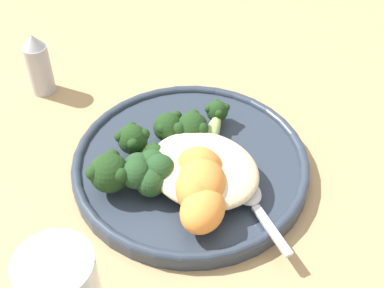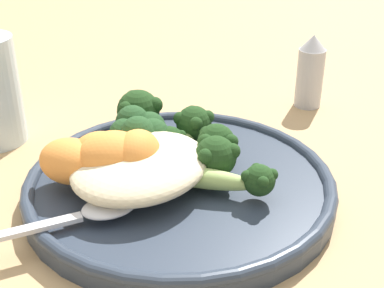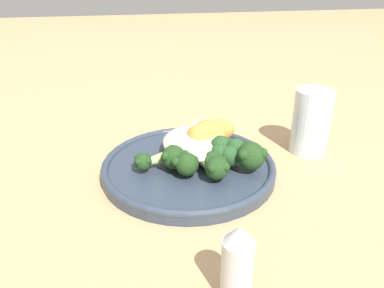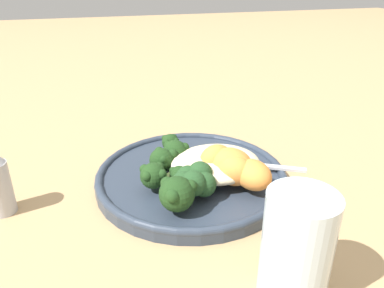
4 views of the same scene
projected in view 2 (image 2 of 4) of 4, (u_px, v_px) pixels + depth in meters
ground_plane at (183, 202)px, 0.47m from camera, size 4.00×4.00×0.00m
plate at (180, 184)px, 0.48m from camera, size 0.28×0.28×0.02m
quinoa_mound at (141, 166)px, 0.45m from camera, size 0.13×0.11×0.03m
broccoli_stalk_0 at (220, 177)px, 0.45m from camera, size 0.06×0.12×0.03m
broccoli_stalk_1 at (208, 159)px, 0.46m from camera, size 0.07×0.07×0.04m
broccoli_stalk_2 at (206, 149)px, 0.48m from camera, size 0.10×0.06×0.03m
broccoli_stalk_3 at (187, 132)px, 0.51m from camera, size 0.12×0.05×0.03m
broccoli_stalk_4 at (165, 151)px, 0.48m from camera, size 0.08×0.05×0.03m
broccoli_stalk_5 at (141, 120)px, 0.53m from camera, size 0.10×0.11×0.04m
sweet_potato_chunk_0 at (137, 156)px, 0.45m from camera, size 0.06×0.05×0.05m
sweet_potato_chunk_1 at (71, 161)px, 0.45m from camera, size 0.06×0.07×0.04m
sweet_potato_chunk_2 at (112, 158)px, 0.45m from camera, size 0.08×0.08×0.05m
sweet_potato_chunk_3 at (101, 155)px, 0.46m from camera, size 0.07×0.06×0.04m
kale_tuft at (140, 131)px, 0.50m from camera, size 0.06×0.06×0.04m
spoon at (98, 210)px, 0.42m from camera, size 0.11×0.07×0.01m
salt_shaker at (310, 72)px, 0.64m from camera, size 0.03×0.03×0.09m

